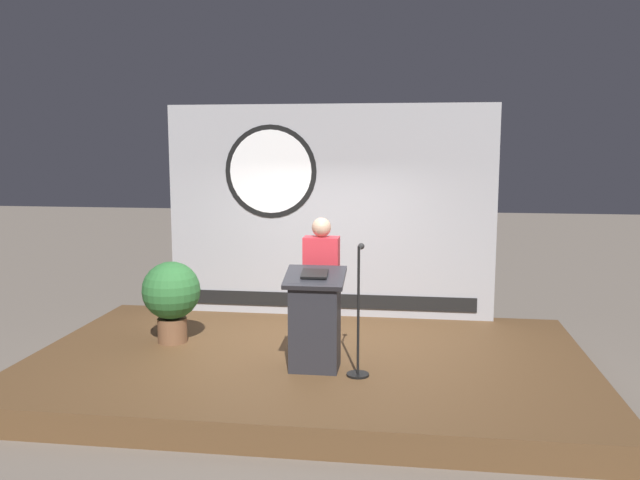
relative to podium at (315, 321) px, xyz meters
The scene contains 7 objects.
ground_plane 0.98m from the podium, 106.15° to the left, with size 40.00×40.00×0.00m, color #6B6056.
stage_platform 0.85m from the podium, 106.15° to the left, with size 6.40×4.00×0.30m, color brown.
banner_display 2.53m from the podium, 94.19° to the left, with size 4.60×0.12×2.98m.
podium is the anchor object (origin of this frame).
speaker_person 0.56m from the podium, 89.38° to the left, with size 0.40×0.26×1.61m.
microphone_stand 0.49m from the podium, 12.33° to the right, with size 0.24×0.48×1.39m.
potted_plant 2.04m from the podium, 158.31° to the left, with size 0.71×0.71×1.01m.
Camera 1 is at (1.16, -7.39, 2.72)m, focal length 37.38 mm.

